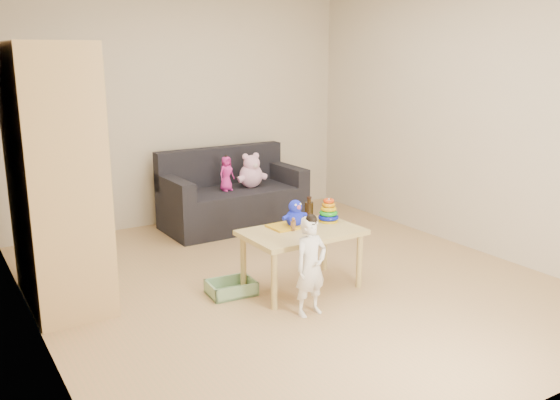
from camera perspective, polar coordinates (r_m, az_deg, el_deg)
room at (r=4.77m, az=1.07°, el=6.90°), size 4.50×4.50×4.50m
wardrobe at (r=4.75m, az=-20.88°, el=2.09°), size 0.55×1.09×1.97m
sofa at (r=6.60m, az=-4.48°, el=-0.72°), size 1.55×0.80×0.43m
play_table at (r=4.86m, az=2.09°, el=-5.72°), size 0.95×0.61×0.50m
storage_bin at (r=4.82m, az=-4.72°, el=-8.39°), size 0.39×0.30×0.11m
toddler at (r=4.35m, az=2.97°, el=-6.53°), size 0.28×0.20×0.73m
pink_bear at (r=6.58m, az=-2.82°, el=2.62°), size 0.30×0.26×0.32m
doll at (r=6.42m, az=-5.17°, el=2.51°), size 0.21×0.17×0.37m
ring_stacker at (r=5.02m, az=4.69°, el=-1.21°), size 0.17×0.17×0.20m
brown_bottle at (r=5.03m, az=2.81°, el=-1.03°), size 0.07×0.07×0.21m
blue_plush at (r=4.86m, az=1.41°, el=-1.24°), size 0.22×0.18×0.23m
wooden_figure at (r=4.75m, az=1.29°, el=-2.34°), size 0.05×0.04×0.11m
yellow_book at (r=4.85m, az=0.34°, el=-2.59°), size 0.23×0.23×0.02m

